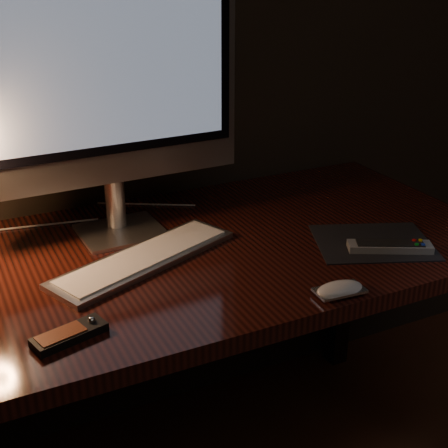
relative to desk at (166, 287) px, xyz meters
name	(u,v)px	position (x,y,z in m)	size (l,w,h in m)	color
desk	(166,287)	(0.00, 0.00, 0.00)	(1.60, 0.75, 0.75)	black
monitor	(111,79)	(-0.08, 0.08, 0.51)	(0.61, 0.18, 0.64)	silver
keyboard	(144,258)	(-0.08, -0.09, 0.14)	(0.46, 0.13, 0.02)	silver
mousepad	(373,242)	(0.45, -0.24, 0.13)	(0.27, 0.22, 0.00)	black
mouse	(339,291)	(0.23, -0.41, 0.14)	(0.10, 0.05, 0.02)	white
media_remote	(69,334)	(-0.30, -0.32, 0.14)	(0.14, 0.08, 0.03)	black
tv_remote	(390,247)	(0.45, -0.29, 0.14)	(0.19, 0.13, 0.03)	gray
cable	(96,216)	(-0.11, 0.22, 0.13)	(0.00, 0.00, 0.57)	white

